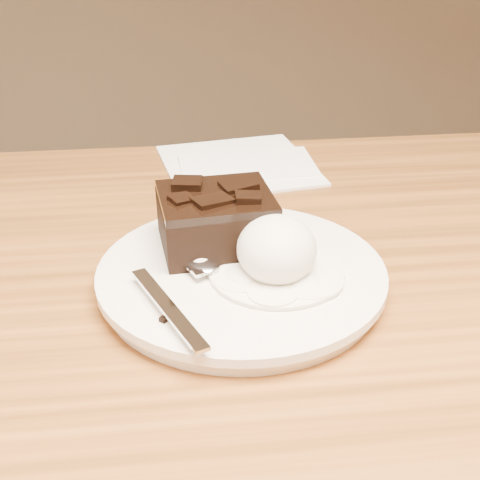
{
  "coord_description": "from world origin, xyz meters",
  "views": [
    {
      "loc": [
        0.0,
        -0.4,
        1.05
      ],
      "look_at": [
        0.06,
        0.07,
        0.79
      ],
      "focal_mm": 50.37,
      "sensor_mm": 36.0,
      "label": 1
    }
  ],
  "objects": [
    {
      "name": "ice_cream_scoop",
      "position": [
        0.09,
        0.05,
        0.79
      ],
      "size": [
        0.06,
        0.07,
        0.05
      ],
      "primitive_type": "ellipsoid",
      "color": "white",
      "rests_on": "plate"
    },
    {
      "name": "napkin",
      "position": [
        0.09,
        0.32,
        0.75
      ],
      "size": [
        0.19,
        0.19,
        0.01
      ],
      "primitive_type": "cube",
      "rotation": [
        0.0,
        0.0,
        0.15
      ],
      "color": "white",
      "rests_on": "dining_table"
    },
    {
      "name": "plate",
      "position": [
        0.06,
        0.06,
        0.76
      ],
      "size": [
        0.23,
        0.23,
        0.02
      ],
      "primitive_type": "cylinder",
      "color": "silver",
      "rests_on": "dining_table"
    },
    {
      "name": "crumb_a",
      "position": [
        -0.0,
        -0.01,
        0.77
      ],
      "size": [
        0.01,
        0.01,
        0.0
      ],
      "primitive_type": "cube",
      "rotation": [
        0.0,
        0.0,
        0.87
      ],
      "color": "black",
      "rests_on": "plate"
    },
    {
      "name": "brownie",
      "position": [
        0.04,
        0.1,
        0.79
      ],
      "size": [
        0.1,
        0.09,
        0.04
      ],
      "primitive_type": "cube",
      "rotation": [
        0.0,
        0.0,
        0.1
      ],
      "color": "black",
      "rests_on": "plate"
    },
    {
      "name": "spoon",
      "position": [
        0.03,
        0.06,
        0.77
      ],
      "size": [
        0.09,
        0.17,
        0.01
      ],
      "primitive_type": null,
      "rotation": [
        0.0,
        0.0,
        0.39
      ],
      "color": "silver",
      "rests_on": "plate"
    },
    {
      "name": "melt_puddle",
      "position": [
        0.09,
        0.05,
        0.77
      ],
      "size": [
        0.11,
        0.11,
        0.0
      ],
      "primitive_type": "cylinder",
      "color": "white",
      "rests_on": "plate"
    },
    {
      "name": "crumb_b",
      "position": [
        0.12,
        0.04,
        0.77
      ],
      "size": [
        0.01,
        0.01,
        0.0
      ],
      "primitive_type": "cube",
      "rotation": [
        0.0,
        0.0,
        0.75
      ],
      "color": "black",
      "rests_on": "plate"
    }
  ]
}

